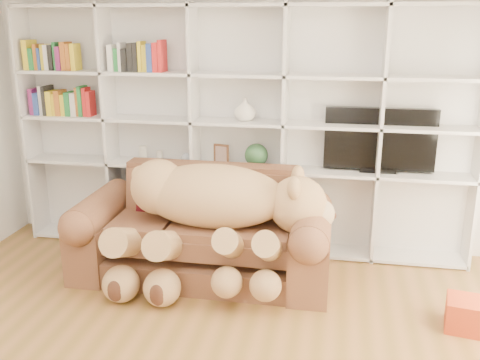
% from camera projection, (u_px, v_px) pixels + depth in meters
% --- Properties ---
extents(wall_back, '(5.00, 0.02, 2.70)m').
position_uv_depth(wall_back, '(243.00, 113.00, 5.30)').
color(wall_back, white).
rests_on(wall_back, floor).
extents(bookshelf, '(4.43, 0.35, 2.40)m').
position_uv_depth(bookshelf, '(216.00, 120.00, 5.23)').
color(bookshelf, silver).
rests_on(bookshelf, floor).
extents(sofa, '(2.27, 0.98, 0.95)m').
position_uv_depth(sofa, '(204.00, 237.00, 4.84)').
color(sofa, brown).
rests_on(sofa, floor).
extents(teddy_bear, '(1.88, 0.98, 1.09)m').
position_uv_depth(teddy_bear, '(212.00, 211.00, 4.54)').
color(teddy_bear, tan).
rests_on(teddy_bear, sofa).
extents(throw_pillow, '(0.37, 0.21, 0.39)m').
position_uv_depth(throw_pillow, '(158.00, 196.00, 4.98)').
color(throw_pillow, '#4F0D17').
rests_on(throw_pillow, sofa).
extents(gift_box, '(0.34, 0.33, 0.24)m').
position_uv_depth(gift_box, '(467.00, 315.00, 4.01)').
color(gift_box, '#BC3B19').
rests_on(gift_box, floor).
extents(tv, '(1.02, 0.18, 0.60)m').
position_uv_depth(tv, '(380.00, 140.00, 4.99)').
color(tv, black).
rests_on(tv, bookshelf).
extents(picture_frame, '(0.16, 0.06, 0.20)m').
position_uv_depth(picture_frame, '(221.00, 154.00, 5.26)').
color(picture_frame, '#56331D').
rests_on(picture_frame, bookshelf).
extents(green_vase, '(0.23, 0.23, 0.23)m').
position_uv_depth(green_vase, '(256.00, 155.00, 5.20)').
color(green_vase, '#2B542F').
rests_on(green_vase, bookshelf).
extents(figurine_tall, '(0.08, 0.08, 0.16)m').
position_uv_depth(figurine_tall, '(143.00, 153.00, 5.41)').
color(figurine_tall, beige).
rests_on(figurine_tall, bookshelf).
extents(figurine_short, '(0.08, 0.08, 0.12)m').
position_uv_depth(figurine_short, '(160.00, 156.00, 5.39)').
color(figurine_short, beige).
rests_on(figurine_short, bookshelf).
extents(snow_globe, '(0.10, 0.10, 0.10)m').
position_uv_depth(snow_globe, '(186.00, 158.00, 5.34)').
color(snow_globe, silver).
rests_on(snow_globe, bookshelf).
extents(shelf_vase, '(0.27, 0.27, 0.22)m').
position_uv_depth(shelf_vase, '(245.00, 109.00, 5.09)').
color(shelf_vase, white).
rests_on(shelf_vase, bookshelf).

